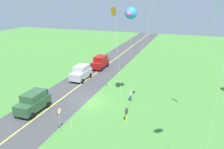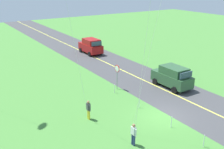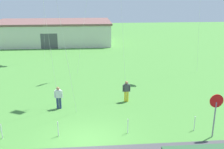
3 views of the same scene
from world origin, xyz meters
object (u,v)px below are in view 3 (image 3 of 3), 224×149
Objects in this scene: person_adult_near at (59,97)px; warehouse_distant at (53,32)px; stop_sign at (216,107)px; person_adult_companion at (126,91)px.

warehouse_distant is (-3.54, 26.29, 0.89)m from person_adult_near.
stop_sign reaches higher than person_adult_near.
stop_sign is 33.36m from warehouse_distant.
warehouse_distant is (-8.40, 25.46, 0.89)m from person_adult_companion.
warehouse_distant is at bearing -21.47° from person_adult_near.
warehouse_distant is at bearing 10.01° from person_adult_companion.
stop_sign is 10.15m from person_adult_near.
person_adult_near and person_adult_companion have the same top height.
warehouse_distant is at bearing 112.05° from stop_sign.
warehouse_distant reaches higher than stop_sign.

